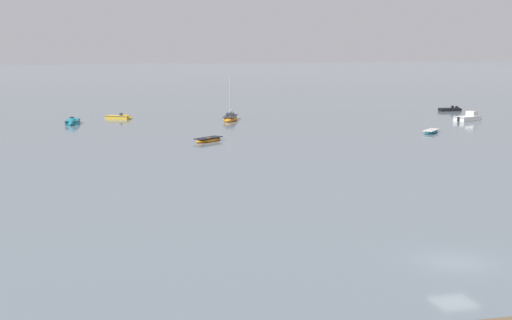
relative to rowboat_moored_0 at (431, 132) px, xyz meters
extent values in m
plane|color=slate|center=(-28.76, -58.10, -0.18)|extent=(800.00, 800.00, 0.00)
ellipsoid|color=#197084|center=(0.00, 0.00, -0.03)|extent=(4.00, 4.01, 0.67)
cube|color=silver|center=(0.00, 0.00, 0.25)|extent=(3.75, 3.75, 0.09)
cube|color=silver|center=(0.00, 0.00, 0.15)|extent=(1.11, 1.11, 0.07)
cube|color=gold|center=(-42.01, 31.09, 0.01)|extent=(4.26, 3.25, 0.78)
cone|color=gold|center=(-40.18, 30.16, 0.01)|extent=(1.80, 1.95, 1.56)
cube|color=#33383F|center=(-41.97, 31.07, 0.30)|extent=(4.35, 3.32, 0.09)
cube|color=#33383F|center=(-41.48, 30.82, 0.62)|extent=(0.54, 0.62, 0.43)
cube|color=black|center=(-43.73, 31.97, 0.13)|extent=(0.36, 0.39, 0.55)
ellipsoid|color=orange|center=(-32.64, -0.87, -0.02)|extent=(4.56, 4.11, 0.73)
cube|color=black|center=(-32.64, -0.87, 0.29)|extent=(4.26, 3.86, 0.10)
cube|color=black|center=(-32.64, -0.87, 0.18)|extent=(1.12, 1.28, 0.07)
cube|color=black|center=(19.46, 30.03, 0.01)|extent=(3.97, 1.79, 0.77)
cone|color=black|center=(21.50, 29.94, 0.01)|extent=(1.29, 1.59, 1.54)
cube|color=black|center=(19.50, 30.03, 0.30)|extent=(4.06, 1.83, 0.09)
cube|color=black|center=(20.06, 30.01, 0.61)|extent=(0.36, 0.53, 0.43)
cube|color=black|center=(17.55, 30.12, 0.13)|extent=(0.25, 0.32, 0.55)
cube|color=white|center=(13.83, 13.87, 0.07)|extent=(5.42, 4.07, 0.99)
cone|color=white|center=(16.18, 15.03, 0.07)|extent=(2.28, 2.46, 1.98)
cube|color=silver|center=(13.88, 13.90, 0.43)|extent=(5.54, 4.16, 0.11)
cube|color=silver|center=(14.90, 14.40, 0.94)|extent=(1.77, 1.93, 0.77)
cube|color=#384751|center=(15.44, 14.66, 1.00)|extent=(0.90, 1.47, 0.61)
cube|color=black|center=(11.63, 12.80, 0.21)|extent=(0.45, 0.49, 0.70)
ellipsoid|color=orange|center=(-24.03, 24.29, 0.06)|extent=(4.32, 7.19, 1.18)
cube|color=#33383F|center=(-24.03, 24.29, 0.53)|extent=(3.77, 6.15, 0.12)
cube|color=#33383F|center=(-24.14, 23.97, 0.86)|extent=(1.66, 1.96, 0.43)
cylinder|color=#B7BABF|center=(-24.24, 23.71, 3.91)|extent=(0.12, 0.12, 6.52)
cylinder|color=beige|center=(-23.74, 25.10, 1.30)|extent=(1.49, 3.64, 0.24)
cube|color=#197084|center=(-49.53, 25.23, 0.05)|extent=(2.42, 4.79, 0.91)
cone|color=#197084|center=(-49.80, 22.84, 0.05)|extent=(1.97, 1.64, 1.82)
cube|color=black|center=(-49.53, 25.18, 0.38)|extent=(2.47, 4.90, 0.10)
cube|color=black|center=(-49.61, 24.53, 0.75)|extent=(0.65, 0.47, 0.50)
cube|color=black|center=(-49.27, 27.47, 0.18)|extent=(0.39, 0.32, 0.64)
camera|label=1|loc=(-51.13, -96.86, 12.88)|focal=52.64mm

